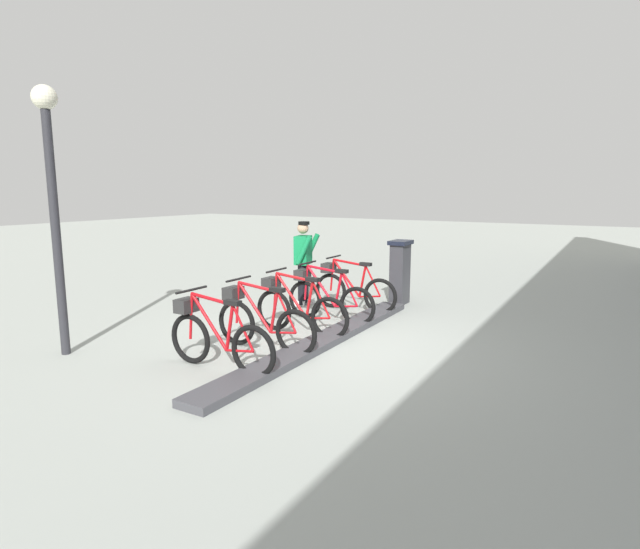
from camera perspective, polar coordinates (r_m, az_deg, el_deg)
ground_plane at (r=7.67m, az=0.26°, el=-7.80°), size 60.00×60.00×0.00m
dock_rail_base at (r=7.65m, az=0.26°, el=-7.44°), size 0.44×5.51×0.10m
payment_kiosk at (r=10.32m, az=8.92°, el=0.39°), size 0.36×0.52×1.28m
bike_docked_0 at (r=9.69m, az=3.52°, el=-1.53°), size 1.72×0.54×1.02m
bike_docked_1 at (r=8.88m, az=0.74°, el=-2.53°), size 1.72×0.54×1.02m
bike_docked_2 at (r=8.10m, az=-2.59°, el=-3.73°), size 1.72×0.54×1.02m
bike_docked_3 at (r=7.35m, az=-6.63°, el=-5.15°), size 1.72×0.54×1.02m
bike_docked_4 at (r=6.66m, az=-11.57°, el=-6.85°), size 1.72×0.54×1.02m
worker_near_rack at (r=10.07m, az=-1.85°, el=1.67°), size 0.51×0.68×1.66m
lamp_post at (r=7.74m, az=-27.85°, el=9.28°), size 0.32×0.32×3.62m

